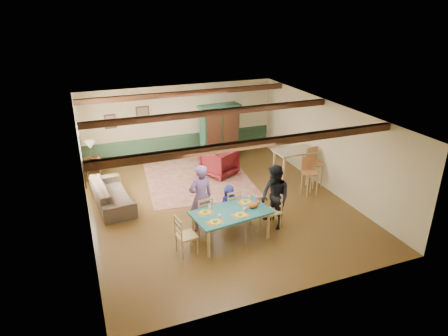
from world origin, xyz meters
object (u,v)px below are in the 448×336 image
object	(u,v)px
sofa	(112,194)
counter_table	(294,166)
dining_chair_far_left	(202,213)
armchair	(219,162)
dining_table	(231,226)
dining_chair_end_right	(271,211)
person_woman	(275,197)
table_lamp	(91,150)
person_man	(201,198)
person_child	(229,203)
bar_stool_right	(315,168)
dining_chair_far_right	(231,206)
end_table	(93,168)
armoire	(220,133)
bar_stool_left	(310,177)
dining_chair_end_left	(186,235)
cat	(253,205)

from	to	relation	value
sofa	counter_table	distance (m)	5.64
dining_chair_far_left	armchair	xyz separation A→B (m)	(1.62, 3.13, -0.02)
dining_table	dining_chair_end_right	distance (m)	1.17
person_woman	table_lamp	world-z (taller)	person_woman
person_man	person_child	distance (m)	0.89
dining_chair_end_right	person_child	bearing A→B (deg)	-136.85
bar_stool_right	person_child	bearing A→B (deg)	-169.69
dining_chair_far_right	end_table	xyz separation A→B (m)	(-3.12, 4.25, -0.15)
dining_table	armchair	bearing A→B (deg)	73.62
dining_table	sofa	xyz separation A→B (m)	(-2.47, 2.91, -0.05)
person_woman	table_lamp	xyz separation A→B (m)	(-4.07, 4.86, 0.13)
person_man	armoire	world-z (taller)	armoire
dining_chair_far_left	person_woman	xyz separation A→B (m)	(1.75, -0.50, 0.35)
counter_table	bar_stool_left	bearing A→B (deg)	-94.95
dining_chair_far_left	armchair	size ratio (longest dim) A/B	0.96
dining_chair_end_left	bar_stool_right	size ratio (longest dim) A/B	0.78
cat	counter_table	size ratio (longest dim) A/B	0.28
end_table	dining_chair_far_left	bearing A→B (deg)	-62.02
dining_chair_end_right	bar_stool_left	distance (m)	2.25
dining_chair_far_left	cat	size ratio (longest dim) A/B	2.64
dining_table	dining_chair_end_right	world-z (taller)	dining_chair_end_right
armoire	person_child	bearing A→B (deg)	-111.53
dining_chair_far_left	table_lamp	size ratio (longest dim) A/B	1.58
person_man	armoire	xyz separation A→B (m)	(2.10, 4.25, 0.16)
dining_chair_end_right	armoire	bearing A→B (deg)	167.17
bar_stool_right	counter_table	bearing A→B (deg)	123.41
cat	person_child	bearing A→B (deg)	99.46
bar_stool_right	dining_chair_far_right	bearing A→B (deg)	-168.36
person_woman	person_child	distance (m)	1.23
dining_chair_end_left	person_child	bearing A→B (deg)	-62.70
dining_table	table_lamp	distance (m)	5.80
person_child	sofa	world-z (taller)	person_child
person_child	counter_table	xyz separation A→B (m)	(2.85, 1.54, 0.03)
dining_chair_end_right	armoire	xyz separation A→B (m)	(0.43, 4.84, 0.55)
dining_chair_far_right	counter_table	world-z (taller)	counter_table
dining_chair_far_right	bar_stool_right	distance (m)	3.46
end_table	bar_stool_left	world-z (taller)	bar_stool_left
dining_chair_end_right	dining_chair_end_left	bearing A→B (deg)	-90.00
armoire	end_table	world-z (taller)	armoire
sofa	bar_stool_right	world-z (taller)	bar_stool_right
armoire	cat	bearing A→B (deg)	-105.66
dining_table	cat	bearing A→B (deg)	-2.54
person_woman	bar_stool_left	size ratio (longest dim) A/B	1.39
dining_chair_far_right	person_woman	size ratio (longest dim) A/B	0.58
table_lamp	dining_chair_far_left	bearing A→B (deg)	-62.02
counter_table	bar_stool_right	world-z (taller)	bar_stool_right
dining_chair_end_left	counter_table	distance (m)	5.00
dining_chair_end_left	bar_stool_right	distance (m)	5.15
person_woman	cat	world-z (taller)	person_woman
dining_table	armoire	size ratio (longest dim) A/B	0.88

